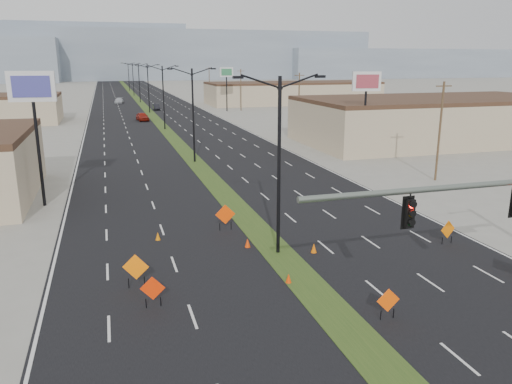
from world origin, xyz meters
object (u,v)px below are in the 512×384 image
object	(u,v)px
pole_sign_west	(33,97)
car_left	(142,117)
streetlight_5	(133,78)
cone_2	(314,248)
construction_sign_2	(225,215)
streetlight_3	(148,87)
construction_sign_1	(153,289)
streetlight_0	(279,161)
construction_sign_0	(136,268)
streetlight_1	(193,112)
cone_3	(158,236)
construction_sign_5	(448,230)
pole_sign_east_far	(226,75)
streetlight_6	(129,76)
construction_sign_3	(388,302)
pole_sign_east_near	(366,88)
car_far	(119,101)
streetlight_2	(163,95)
cone_1	(248,243)
car_mid	(156,107)
cone_0	(289,278)
streetlight_4	(139,82)

from	to	relation	value
pole_sign_west	car_left	bearing A→B (deg)	81.79
streetlight_5	cone_2	size ratio (longest dim) A/B	17.59
construction_sign_2	streetlight_3	bearing A→B (deg)	92.60
construction_sign_1	streetlight_0	bearing A→B (deg)	42.18
streetlight_3	construction_sign_0	distance (m)	86.82
streetlight_1	cone_3	distance (m)	25.26
streetlight_3	streetlight_5	xyz separation A→B (m)	(0.00, 56.00, 0.00)
streetlight_1	streetlight_3	distance (m)	56.00
streetlight_1	streetlight_3	world-z (taller)	same
construction_sign_5	cone_3	xyz separation A→B (m)	(-16.76, 5.66, -0.60)
cone_3	pole_sign_east_far	world-z (taller)	pole_sign_east_far
streetlight_1	construction_sign_2	world-z (taller)	streetlight_1
construction_sign_1	construction_sign_2	bearing A→B (deg)	70.12
construction_sign_1	streetlight_6	bearing A→B (deg)	98.22
construction_sign_2	construction_sign_3	world-z (taller)	construction_sign_2
streetlight_5	pole_sign_east_near	xyz separation A→B (m)	(18.54, -115.69, 2.46)
car_left	car_far	bearing A→B (deg)	86.65
streetlight_1	cone_2	distance (m)	29.11
streetlight_2	cone_2	bearing A→B (deg)	-87.98
car_far	cone_1	bearing A→B (deg)	-80.22
streetlight_0	car_far	world-z (taller)	streetlight_0
construction_sign_1	streetlight_2	bearing A→B (deg)	93.63
car_left	cone_3	xyz separation A→B (m)	(-3.87, -65.06, -0.50)
streetlight_2	construction_sign_1	bearing A→B (deg)	-97.09
construction_sign_1	cone_2	size ratio (longest dim) A/B	2.61
streetlight_1	construction_sign_2	xyz separation A→B (m)	(-2.00, -23.25, -4.39)
streetlight_1	streetlight_6	distance (m)	140.00
streetlight_1	car_mid	world-z (taller)	streetlight_1
car_left	construction_sign_1	xyz separation A→B (m)	(-4.96, -73.80, 0.10)
car_mid	cone_0	world-z (taller)	car_mid
streetlight_2	car_far	xyz separation A→B (m)	(-5.50, 54.61, -4.73)
streetlight_0	cone_2	size ratio (longest dim) A/B	17.59
car_mid	construction_sign_5	distance (m)	91.82
streetlight_0	construction_sign_5	xyz separation A→B (m)	(10.32, -1.54, -4.56)
streetlight_4	cone_1	bearing A→B (deg)	-90.75
streetlight_3	pole_sign_west	xyz separation A→B (m)	(-14.00, -69.59, 2.83)
car_left	construction_sign_1	distance (m)	73.96
streetlight_5	streetlight_6	bearing A→B (deg)	90.00
car_mid	construction_sign_5	xyz separation A→B (m)	(8.32, -91.45, 0.21)
streetlight_1	car_far	bearing A→B (deg)	93.81
pole_sign_east_near	pole_sign_west	bearing A→B (deg)	-151.81
car_left	cone_1	distance (m)	67.84
streetlight_3	car_mid	bearing A→B (deg)	71.30
car_far	construction_sign_0	xyz separation A→B (m)	(-2.63, -112.93, 0.33)
streetlight_4	cone_0	size ratio (longest dim) A/B	18.97
cone_1	pole_sign_east_near	world-z (taller)	pole_sign_east_near
streetlight_1	pole_sign_west	bearing A→B (deg)	-135.85
construction_sign_0	cone_2	distance (m)	10.30
car_far	pole_sign_west	bearing A→B (deg)	-87.39
car_mid	cone_0	distance (m)	93.98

